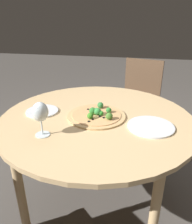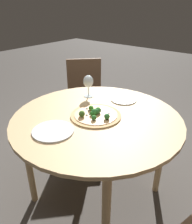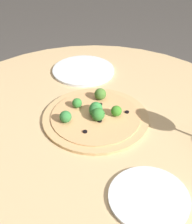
% 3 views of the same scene
% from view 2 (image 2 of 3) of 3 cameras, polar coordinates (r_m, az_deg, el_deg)
% --- Properties ---
extents(ground_plane, '(12.00, 12.00, 0.00)m').
position_cam_2_polar(ground_plane, '(1.97, 0.14, -20.68)').
color(ground_plane, '#4C4742').
extents(dining_table, '(1.17, 1.17, 0.75)m').
position_cam_2_polar(dining_table, '(1.54, 0.17, -3.71)').
color(dining_table, tan).
rests_on(dining_table, ground_plane).
extents(chair_2, '(0.57, 0.57, 0.90)m').
position_cam_2_polar(chair_2, '(2.46, -2.79, 3.45)').
color(chair_2, brown).
rests_on(chair_2, ground_plane).
extents(pizza, '(0.35, 0.35, 0.06)m').
position_cam_2_polar(pizza, '(1.50, -0.10, -0.62)').
color(pizza, tan).
rests_on(pizza, dining_table).
extents(wine_glass, '(0.08, 0.08, 0.18)m').
position_cam_2_polar(wine_glass, '(1.78, -2.03, 7.85)').
color(wine_glass, silver).
rests_on(wine_glass, dining_table).
extents(plate_near, '(0.26, 0.26, 0.01)m').
position_cam_2_polar(plate_near, '(1.36, -11.14, -4.82)').
color(plate_near, silver).
rests_on(plate_near, dining_table).
extents(plate_far, '(0.20, 0.20, 0.01)m').
position_cam_2_polar(plate_far, '(1.76, 7.21, 3.27)').
color(plate_far, silver).
rests_on(plate_far, dining_table).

